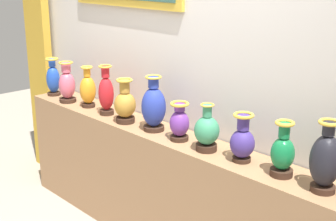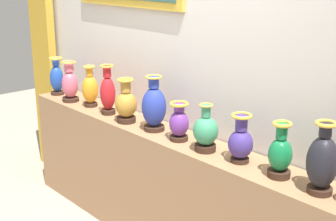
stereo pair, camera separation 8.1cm
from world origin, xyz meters
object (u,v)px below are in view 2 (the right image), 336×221
Objects in this scene: vase_ochre at (126,104)px; vase_cobalt at (154,107)px; vase_crimson at (108,93)px; vase_violet at (179,123)px; vase_indigo at (241,141)px; vase_sapphire at (57,78)px; vase_jade at (206,132)px; vase_amber at (90,89)px; vase_emerald at (280,154)px; vase_rose at (70,84)px; vase_onyx at (322,162)px.

vase_cobalt is (0.29, 0.04, 0.03)m from vase_ochre.
vase_crimson is 1.49× the size of vase_violet.
vase_crimson is 1.38m from vase_indigo.
vase_violet is at bearing 0.09° from vase_sapphire.
vase_amber is at bearing 179.31° from vase_jade.
vase_amber reaches higher than vase_emerald.
vase_indigo is (1.11, 0.04, -0.01)m from vase_ochre.
vase_violet is 0.86× the size of vase_jade.
vase_rose is 2.48m from vase_onyx.
vase_sapphire is 1.29× the size of vase_violet.
vase_jade is (1.10, -0.00, -0.05)m from vase_crimson.
vase_cobalt is 0.29m from vase_violet.
vase_emerald is at bearing 0.72° from vase_crimson.
vase_indigo is at bearing 1.54° from vase_rose.
vase_amber is at bearing 176.77° from vase_crimson.
vase_cobalt is at bearing 179.76° from vase_onyx.
vase_ochre is at bearing -172.70° from vase_cobalt.
vase_jade is (0.54, -0.02, -0.05)m from vase_cobalt.
vase_amber reaches higher than vase_jade.
vase_rose is 1.11m from vase_cobalt.
vase_violet is 0.26m from vase_jade.
vase_amber is 0.29m from vase_crimson.
vase_sapphire is 1.11× the size of vase_jade.
vase_amber is 1.96m from vase_emerald.
vase_amber is 0.56m from vase_ochre.
vase_indigo is (0.54, 0.02, 0.01)m from vase_violet.
vase_cobalt is 0.82m from vase_indigo.
vase_indigo is at bearing 0.97° from vase_crimson.
vase_ochre reaches higher than vase_jade.
vase_amber is 1.03× the size of vase_ochre.
vase_rose is 0.26m from vase_amber.
vase_violet is (1.68, 0.00, -0.03)m from vase_sapphire.
vase_sapphire is at bearing 173.56° from vase_rose.
vase_amber is 1.07× the size of vase_emerald.
vase_rose reaches higher than vase_emerald.
vase_onyx reaches higher than vase_rose.
vase_ochre is at bearing -4.09° from vase_crimson.
vase_crimson is 1.23× the size of vase_emerald.
vase_violet is 0.68× the size of vase_onyx.
vase_onyx is at bearing 0.36° from vase_crimson.
vase_rose is 2.22m from vase_emerald.
vase_violet is at bearing -2.18° from vase_cobalt.
vase_amber is at bearing 1.19° from vase_sapphire.
vase_onyx is at bearing 0.26° from vase_violet.
vase_emerald is 0.27m from vase_onyx.
vase_crimson is at bearing 2.99° from vase_rose.
vase_sapphire is at bearing 179.84° from vase_jade.
vase_indigo is 0.77× the size of vase_onyx.
vase_onyx reaches higher than vase_amber.
vase_cobalt is at bearing 7.30° from vase_ochre.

